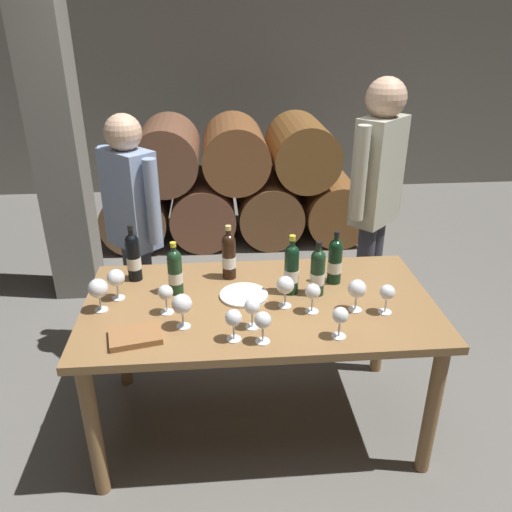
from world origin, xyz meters
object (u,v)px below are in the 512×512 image
at_px(taster_seated_left, 133,220).
at_px(tasting_notebook, 135,336).
at_px(wine_glass_1, 285,286).
at_px(dining_table, 259,317).
at_px(wine_glass_9, 263,321).
at_px(wine_glass_11, 340,317).
at_px(wine_glass_6, 313,292).
at_px(serving_plate, 244,295).
at_px(wine_bottle_5, 175,271).
at_px(wine_bottle_3, 318,272).
at_px(sommelier_presenting, 376,192).
at_px(wine_glass_7, 357,289).
at_px(wine_bottle_0, 291,269).
at_px(wine_glass_8, 252,308).
at_px(wine_bottle_1, 229,255).
at_px(wine_bottle_4, 335,261).
at_px(wine_glass_10, 98,289).
at_px(wine_glass_4, 387,293).
at_px(wine_bottle_2, 133,256).
at_px(wine_glass_0, 116,278).
at_px(wine_glass_3, 182,305).
at_px(wine_glass_5, 166,294).
at_px(wine_glass_2, 233,319).

bearing_deg(taster_seated_left, tasting_notebook, -82.78).
bearing_deg(wine_glass_1, dining_table, 154.71).
height_order(wine_glass_9, wine_glass_11, same).
height_order(wine_glass_6, wine_glass_9, same).
bearing_deg(serving_plate, wine_bottle_5, 168.64).
distance_m(wine_bottle_3, sommelier_presenting, 0.87).
bearing_deg(wine_glass_7, wine_bottle_0, 145.00).
relative_size(sommelier_presenting, taster_seated_left, 1.11).
height_order(wine_bottle_0, wine_glass_7, wine_bottle_0).
height_order(dining_table, wine_bottle_0, wine_bottle_0).
relative_size(wine_bottle_3, wine_glass_9, 1.93).
relative_size(wine_glass_8, serving_plate, 0.60).
height_order(wine_bottle_1, wine_glass_11, wine_bottle_1).
relative_size(wine_bottle_0, wine_bottle_4, 1.09).
bearing_deg(sommelier_presenting, wine_bottle_4, -122.69).
distance_m(wine_glass_10, tasting_notebook, 0.33).
bearing_deg(wine_glass_4, wine_bottle_2, 160.18).
height_order(wine_glass_6, wine_glass_8, wine_glass_6).
distance_m(wine_bottle_5, wine_glass_10, 0.37).
bearing_deg(wine_glass_7, wine_glass_6, 179.14).
bearing_deg(serving_plate, wine_glass_0, 177.23).
relative_size(dining_table, wine_bottle_3, 6.00).
distance_m(wine_bottle_5, wine_glass_0, 0.28).
bearing_deg(wine_bottle_0, wine_glass_3, -152.75).
bearing_deg(wine_bottle_5, wine_bottle_1, 27.51).
bearing_deg(wine_glass_8, wine_glass_10, 163.80).
distance_m(wine_bottle_1, wine_bottle_2, 0.49).
bearing_deg(wine_bottle_0, wine_glass_0, 179.38).
bearing_deg(wine_glass_5, wine_bottle_2, 118.29).
height_order(wine_bottle_1, serving_plate, wine_bottle_1).
relative_size(wine_bottle_4, wine_glass_8, 1.96).
bearing_deg(wine_glass_3, wine_glass_8, -5.49).
height_order(wine_glass_0, wine_glass_2, wine_glass_0).
distance_m(wine_glass_6, serving_plate, 0.37).
distance_m(wine_glass_9, tasting_notebook, 0.56).
distance_m(wine_glass_2, taster_seated_left, 1.17).
bearing_deg(wine_glass_4, wine_glass_6, 174.11).
distance_m(wine_bottle_2, wine_glass_5, 0.40).
xyz_separation_m(dining_table, sommelier_presenting, (0.78, 0.75, 0.37)).
xyz_separation_m(wine_bottle_1, taster_seated_left, (-0.55, 0.46, 0.03)).
height_order(wine_bottle_5, wine_glass_4, wine_bottle_5).
bearing_deg(wine_glass_2, wine_glass_1, 45.10).
xyz_separation_m(wine_glass_4, sommelier_presenting, (0.20, 0.90, 0.18)).
bearing_deg(tasting_notebook, wine_glass_4, -6.12).
relative_size(wine_glass_4, wine_glass_11, 1.00).
bearing_deg(wine_glass_11, tasting_notebook, 176.18).
bearing_deg(wine_bottle_4, wine_glass_7, -81.97).
xyz_separation_m(wine_bottle_3, wine_glass_4, (0.29, -0.20, -0.02)).
distance_m(wine_glass_2, wine_glass_3, 0.25).
xyz_separation_m(wine_glass_6, wine_glass_10, (-0.99, 0.10, 0.01)).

